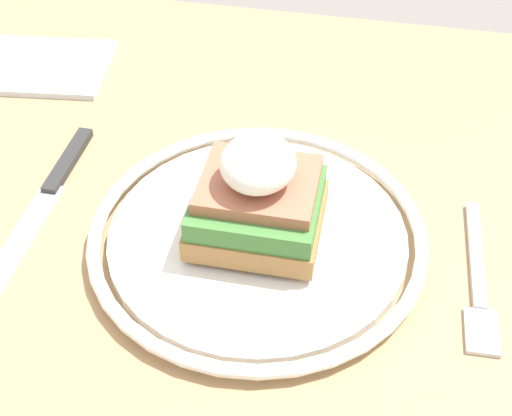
{
  "coord_description": "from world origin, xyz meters",
  "views": [
    {
      "loc": [
        -0.07,
        0.37,
        1.13
      ],
      "look_at": [
        0.0,
        0.02,
        0.79
      ],
      "focal_mm": 50.0,
      "sensor_mm": 36.0,
      "label": 1
    }
  ],
  "objects_px": {
    "fork": "(478,282)",
    "napkin": "(42,66)",
    "plate": "(256,235)",
    "knife": "(47,195)",
    "sandwich": "(258,197)"
  },
  "relations": [
    {
      "from": "fork",
      "to": "napkin",
      "type": "height_order",
      "value": "napkin"
    },
    {
      "from": "plate",
      "to": "fork",
      "type": "relative_size",
      "value": 1.77
    },
    {
      "from": "plate",
      "to": "napkin",
      "type": "distance_m",
      "value": 0.31
    },
    {
      "from": "fork",
      "to": "knife",
      "type": "bearing_deg",
      "value": -4.15
    },
    {
      "from": "knife",
      "to": "napkin",
      "type": "relative_size",
      "value": 1.56
    },
    {
      "from": "plate",
      "to": "knife",
      "type": "height_order",
      "value": "plate"
    },
    {
      "from": "fork",
      "to": "napkin",
      "type": "distance_m",
      "value": 0.45
    },
    {
      "from": "knife",
      "to": "napkin",
      "type": "xyz_separation_m",
      "value": [
        0.08,
        -0.17,
        0.0
      ]
    },
    {
      "from": "fork",
      "to": "napkin",
      "type": "relative_size",
      "value": 1.1
    },
    {
      "from": "sandwich",
      "to": "napkin",
      "type": "bearing_deg",
      "value": -36.68
    },
    {
      "from": "fork",
      "to": "knife",
      "type": "height_order",
      "value": "knife"
    },
    {
      "from": "fork",
      "to": "knife",
      "type": "relative_size",
      "value": 0.7
    },
    {
      "from": "plate",
      "to": "napkin",
      "type": "bearing_deg",
      "value": -36.94
    },
    {
      "from": "sandwich",
      "to": "knife",
      "type": "relative_size",
      "value": 0.46
    },
    {
      "from": "fork",
      "to": "knife",
      "type": "distance_m",
      "value": 0.33
    }
  ]
}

